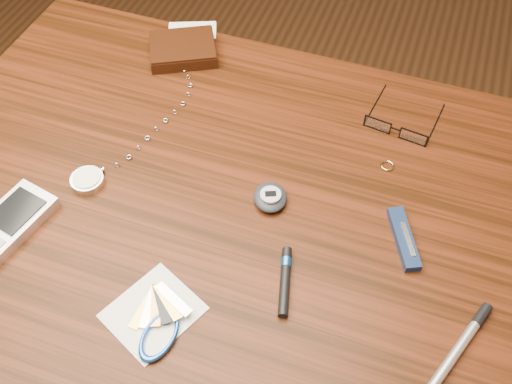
# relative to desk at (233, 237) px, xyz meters

# --- Properties ---
(ground) EXTENTS (3.80, 3.80, 0.00)m
(ground) POSITION_rel_desk_xyz_m (0.00, 0.00, -0.65)
(ground) COLOR #472814
(ground) RESTS_ON ground
(desk) EXTENTS (1.00, 0.70, 0.75)m
(desk) POSITION_rel_desk_xyz_m (0.00, 0.00, 0.00)
(desk) COLOR #371508
(desk) RESTS_ON ground
(wallet_and_card) EXTENTS (0.14, 0.18, 0.02)m
(wallet_and_card) POSITION_rel_desk_xyz_m (-0.20, 0.27, 0.11)
(wallet_and_card) COLOR black
(wallet_and_card) RESTS_ON desk
(eyeglasses) EXTENTS (0.12, 0.12, 0.02)m
(eyeglasses) POSITION_rel_desk_xyz_m (0.20, 0.21, 0.11)
(eyeglasses) COLOR black
(eyeglasses) RESTS_ON desk
(gold_ring) EXTENTS (0.03, 0.03, 0.00)m
(gold_ring) POSITION_rel_desk_xyz_m (0.20, 0.13, 0.10)
(gold_ring) COLOR tan
(gold_ring) RESTS_ON desk
(pocket_watch) EXTENTS (0.12, 0.37, 0.02)m
(pocket_watch) POSITION_rel_desk_xyz_m (-0.21, -0.03, 0.11)
(pocket_watch) COLOR silver
(pocket_watch) RESTS_ON desk
(pda_phone) EXTENTS (0.09, 0.14, 0.02)m
(pda_phone) POSITION_rel_desk_xyz_m (-0.27, -0.15, 0.11)
(pda_phone) COLOR silver
(pda_phone) RESTS_ON desk
(pedometer) EXTENTS (0.06, 0.07, 0.02)m
(pedometer) POSITION_rel_desk_xyz_m (0.05, 0.01, 0.11)
(pedometer) COLOR black
(pedometer) RESTS_ON desk
(notepad_keys) EXTENTS (0.13, 0.13, 0.01)m
(notepad_keys) POSITION_rel_desk_xyz_m (-0.02, -0.21, 0.11)
(notepad_keys) COLOR silver
(notepad_keys) RESTS_ON desk
(pocket_knife) EXTENTS (0.06, 0.10, 0.01)m
(pocket_knife) POSITION_rel_desk_xyz_m (0.25, 0.01, 0.11)
(pocket_knife) COLOR #11203E
(pocket_knife) RESTS_ON desk
(silver_pen) EXTENTS (0.07, 0.15, 0.01)m
(silver_pen) POSITION_rel_desk_xyz_m (0.34, -0.11, 0.11)
(silver_pen) COLOR silver
(silver_pen) RESTS_ON desk
(black_blue_pen) EXTENTS (0.04, 0.10, 0.01)m
(black_blue_pen) POSITION_rel_desk_xyz_m (0.11, -0.10, 0.11)
(black_blue_pen) COLOR black
(black_blue_pen) RESTS_ON desk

